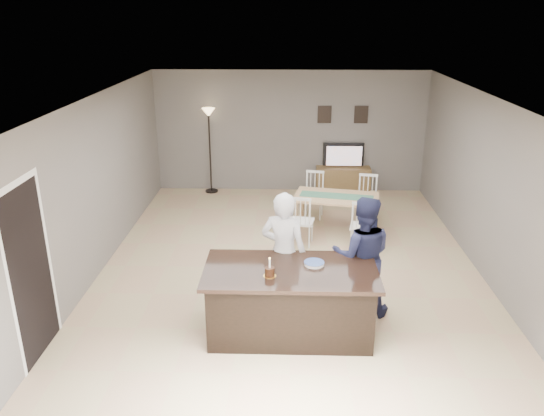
{
  "coord_description": "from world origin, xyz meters",
  "views": [
    {
      "loc": [
        -0.05,
        -7.65,
        3.89
      ],
      "look_at": [
        -0.28,
        -0.3,
        1.14
      ],
      "focal_mm": 35.0,
      "sensor_mm": 36.0,
      "label": 1
    }
  ],
  "objects_px": {
    "woman": "(284,253)",
    "floor_lamp": "(209,128)",
    "tv_console": "(343,180)",
    "plate_stack": "(314,263)",
    "dining_table": "(336,202)",
    "birthday_cake": "(270,272)",
    "kitchen_island": "(290,301)",
    "television": "(344,155)",
    "man": "(362,256)"
  },
  "relations": [
    {
      "from": "birthday_cake",
      "to": "kitchen_island",
      "type": "bearing_deg",
      "value": 36.75
    },
    {
      "from": "television",
      "to": "birthday_cake",
      "type": "distance_m",
      "value": 6.01
    },
    {
      "from": "kitchen_island",
      "to": "dining_table",
      "type": "bearing_deg",
      "value": 75.56
    },
    {
      "from": "woman",
      "to": "man",
      "type": "relative_size",
      "value": 1.03
    },
    {
      "from": "tv_console",
      "to": "plate_stack",
      "type": "bearing_deg",
      "value": -99.44
    },
    {
      "from": "woman",
      "to": "plate_stack",
      "type": "distance_m",
      "value": 0.58
    },
    {
      "from": "woman",
      "to": "birthday_cake",
      "type": "distance_m",
      "value": 0.76
    },
    {
      "from": "kitchen_island",
      "to": "tv_console",
      "type": "distance_m",
      "value": 5.7
    },
    {
      "from": "birthday_cake",
      "to": "plate_stack",
      "type": "height_order",
      "value": "birthday_cake"
    },
    {
      "from": "birthday_cake",
      "to": "dining_table",
      "type": "distance_m",
      "value": 3.68
    },
    {
      "from": "kitchen_island",
      "to": "birthday_cake",
      "type": "distance_m",
      "value": 0.59
    },
    {
      "from": "floor_lamp",
      "to": "birthday_cake",
      "type": "bearing_deg",
      "value": -75.18
    },
    {
      "from": "birthday_cake",
      "to": "floor_lamp",
      "type": "height_order",
      "value": "floor_lamp"
    },
    {
      "from": "plate_stack",
      "to": "dining_table",
      "type": "relative_size",
      "value": 0.13
    },
    {
      "from": "floor_lamp",
      "to": "dining_table",
      "type": "bearing_deg",
      "value": -41.02
    },
    {
      "from": "kitchen_island",
      "to": "tv_console",
      "type": "relative_size",
      "value": 1.79
    },
    {
      "from": "tv_console",
      "to": "television",
      "type": "relative_size",
      "value": 1.31
    },
    {
      "from": "television",
      "to": "plate_stack",
      "type": "xyz_separation_m",
      "value": [
        -0.91,
        -5.51,
        0.06
      ]
    },
    {
      "from": "man",
      "to": "floor_lamp",
      "type": "bearing_deg",
      "value": -57.21
    },
    {
      "from": "woman",
      "to": "man",
      "type": "height_order",
      "value": "woman"
    },
    {
      "from": "tv_console",
      "to": "plate_stack",
      "type": "height_order",
      "value": "plate_stack"
    },
    {
      "from": "woman",
      "to": "floor_lamp",
      "type": "bearing_deg",
      "value": -54.58
    },
    {
      "from": "tv_console",
      "to": "woman",
      "type": "xyz_separation_m",
      "value": [
        -1.29,
        -5.02,
        0.56
      ]
    },
    {
      "from": "dining_table",
      "to": "floor_lamp",
      "type": "relative_size",
      "value": 1.03
    },
    {
      "from": "woman",
      "to": "plate_stack",
      "type": "height_order",
      "value": "woman"
    },
    {
      "from": "tv_console",
      "to": "birthday_cake",
      "type": "distance_m",
      "value": 5.98
    },
    {
      "from": "television",
      "to": "floor_lamp",
      "type": "xyz_separation_m",
      "value": [
        -2.98,
        -0.05,
        0.62
      ]
    },
    {
      "from": "kitchen_island",
      "to": "dining_table",
      "type": "relative_size",
      "value": 1.1
    },
    {
      "from": "television",
      "to": "woman",
      "type": "distance_m",
      "value": 5.25
    },
    {
      "from": "television",
      "to": "floor_lamp",
      "type": "height_order",
      "value": "floor_lamp"
    },
    {
      "from": "television",
      "to": "tv_console",
      "type": "bearing_deg",
      "value": 90.0
    },
    {
      "from": "kitchen_island",
      "to": "floor_lamp",
      "type": "height_order",
      "value": "floor_lamp"
    },
    {
      "from": "woman",
      "to": "plate_stack",
      "type": "relative_size",
      "value": 6.69
    },
    {
      "from": "man",
      "to": "plate_stack",
      "type": "xyz_separation_m",
      "value": [
        -0.66,
        -0.42,
        0.09
      ]
    },
    {
      "from": "television",
      "to": "dining_table",
      "type": "height_order",
      "value": "television"
    },
    {
      "from": "kitchen_island",
      "to": "floor_lamp",
      "type": "xyz_separation_m",
      "value": [
        -1.78,
        5.59,
        1.02
      ]
    },
    {
      "from": "floor_lamp",
      "to": "plate_stack",
      "type": "bearing_deg",
      "value": -69.2
    },
    {
      "from": "kitchen_island",
      "to": "dining_table",
      "type": "distance_m",
      "value": 3.41
    },
    {
      "from": "woman",
      "to": "floor_lamp",
      "type": "relative_size",
      "value": 0.9
    },
    {
      "from": "tv_console",
      "to": "woman",
      "type": "height_order",
      "value": "woman"
    },
    {
      "from": "plate_stack",
      "to": "birthday_cake",
      "type": "bearing_deg",
      "value": -150.11
    },
    {
      "from": "television",
      "to": "dining_table",
      "type": "bearing_deg",
      "value": 81.48
    },
    {
      "from": "kitchen_island",
      "to": "plate_stack",
      "type": "xyz_separation_m",
      "value": [
        0.29,
        0.13,
        0.47
      ]
    },
    {
      "from": "tv_console",
      "to": "woman",
      "type": "bearing_deg",
      "value": -104.41
    },
    {
      "from": "television",
      "to": "man",
      "type": "bearing_deg",
      "value": 87.19
    },
    {
      "from": "woman",
      "to": "dining_table",
      "type": "xyz_separation_m",
      "value": [
        0.94,
        2.75,
        -0.27
      ]
    },
    {
      "from": "television",
      "to": "plate_stack",
      "type": "bearing_deg",
      "value": 80.68
    },
    {
      "from": "woman",
      "to": "tv_console",
      "type": "bearing_deg",
      "value": -87.54
    },
    {
      "from": "kitchen_island",
      "to": "birthday_cake",
      "type": "relative_size",
      "value": 8.7
    },
    {
      "from": "plate_stack",
      "to": "television",
      "type": "bearing_deg",
      "value": 80.68
    }
  ]
}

